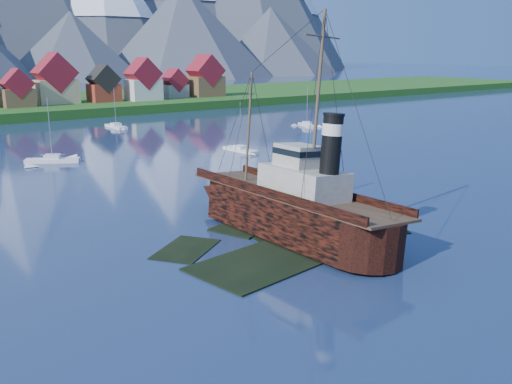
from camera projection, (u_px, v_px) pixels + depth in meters
ground at (285, 248)px, 62.21m from camera, size 1400.00×1400.00×0.00m
shoal at (285, 242)px, 65.00m from camera, size 31.71×21.24×1.14m
tugboat_wreck at (281, 205)px, 66.54m from camera, size 7.79×33.57×26.60m
sailboat_c at (53, 161)px, 109.17m from camera, size 9.97×7.02×12.90m
sailboat_d at (307, 126)px, 160.18m from camera, size 5.24×8.98×11.99m
sailboat_e at (116, 127)px, 157.58m from camera, size 2.58×9.89×11.44m
sailboat_f at (240, 150)px, 120.93m from camera, size 2.89×9.55×10.84m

